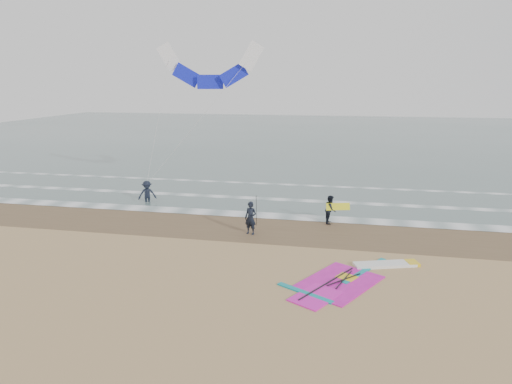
% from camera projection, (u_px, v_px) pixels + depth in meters
% --- Properties ---
extents(ground, '(120.00, 120.00, 0.00)m').
position_uv_depth(ground, '(236.00, 273.00, 18.69)').
color(ground, tan).
rests_on(ground, ground).
extents(sea_water, '(120.00, 80.00, 0.02)m').
position_uv_depth(sea_water, '(316.00, 136.00, 64.42)').
color(sea_water, '#47605E').
rests_on(sea_water, ground).
extents(wet_sand_band, '(120.00, 5.00, 0.01)m').
position_uv_depth(wet_sand_band, '(263.00, 228.00, 24.41)').
color(wet_sand_band, brown).
rests_on(wet_sand_band, ground).
extents(foam_waterline, '(120.00, 9.15, 0.02)m').
position_uv_depth(foam_waterline, '(275.00, 205.00, 28.63)').
color(foam_waterline, white).
rests_on(foam_waterline, ground).
extents(windsurf_rig, '(5.68, 5.37, 0.14)m').
position_uv_depth(windsurf_rig, '(353.00, 278.00, 18.12)').
color(windsurf_rig, white).
rests_on(windsurf_rig, ground).
extents(person_standing, '(0.71, 0.56, 1.71)m').
position_uv_depth(person_standing, '(251.00, 218.00, 23.18)').
color(person_standing, black).
rests_on(person_standing, ground).
extents(person_walking, '(0.62, 0.79, 1.57)m').
position_uv_depth(person_walking, '(330.00, 209.00, 25.00)').
color(person_walking, black).
rests_on(person_walking, ground).
extents(person_wading, '(1.31, 1.08, 1.77)m').
position_uv_depth(person_wading, '(147.00, 189.00, 29.31)').
color(person_wading, black).
rests_on(person_wading, ground).
extents(held_pole, '(0.17, 0.86, 1.82)m').
position_uv_depth(held_pole, '(256.00, 211.00, 23.03)').
color(held_pole, black).
rests_on(held_pole, ground).
extents(carried_kiteboard, '(1.30, 0.51, 0.39)m').
position_uv_depth(carried_kiteboard, '(338.00, 207.00, 24.78)').
color(carried_kiteboard, yellow).
rests_on(carried_kiteboard, ground).
extents(surf_kite, '(7.20, 2.72, 8.93)m').
position_uv_depth(surf_kite, '(210.00, 69.00, 29.15)').
color(surf_kite, white).
rests_on(surf_kite, ground).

